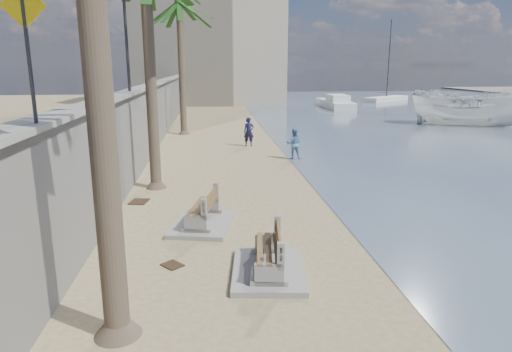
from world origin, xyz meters
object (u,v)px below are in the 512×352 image
bench_near (268,255)px  person_b (294,142)px  bench_far (203,212)px  yacht_near (489,110)px  sailboat_west (386,99)px  yacht_far (335,104)px  person_a (249,130)px  boat_cruiser (471,106)px  palm_back (179,5)px

bench_near → person_b: 13.18m
bench_far → person_b: 10.53m
person_b → yacht_near: (23.10, 20.12, -0.51)m
bench_near → sailboat_west: size_ratio=0.24×
yacht_far → sailboat_west: 12.59m
bench_far → yacht_near: 40.48m
person_a → sailboat_west: (21.03, 32.65, -0.65)m
bench_near → yacht_near: size_ratio=0.26×
person_a → sailboat_west: 38.84m
person_a → yacht_near: person_a is taller
sailboat_west → bench_near: bearing=-114.0°
person_a → sailboat_west: size_ratio=0.19×
bench_near → boat_cruiser: (19.03, 24.54, 1.13)m
bench_far → boat_cruiser: boat_cruiser is taller
person_b → sailboat_west: size_ratio=0.17×
person_a → yacht_far: (11.76, 24.13, -0.62)m
bench_near → yacht_far: size_ratio=0.29×
boat_cruiser → sailboat_west: 25.15m
yacht_far → person_b: bearing=161.5°
bench_near → person_a: (0.98, 16.84, 0.54)m
boat_cruiser → yacht_far: 17.63m
palm_back → bench_far: bearing=-85.3°
palm_back → yacht_near: palm_back is taller
boat_cruiser → yacht_near: 11.01m
person_a → bench_far: bearing=-104.8°
bench_far → yacht_far: (14.26, 37.66, -0.09)m
yacht_near → yacht_far: same height
palm_back → boat_cruiser: 23.28m
bench_near → person_a: 16.87m
bench_near → boat_cruiser: boat_cruiser is taller
bench_far → yacht_near: (27.55, 29.66, -0.09)m
sailboat_west → boat_cruiser: bearing=-96.8°
bench_near → yacht_far: (12.74, 40.97, -0.08)m
sailboat_west → bench_far: bearing=-117.0°
bench_near → bench_far: 3.64m
bench_far → person_b: (4.44, 9.54, 0.43)m
bench_far → person_a: (2.50, 13.53, 0.53)m
boat_cruiser → sailboat_west: sailboat_west is taller
boat_cruiser → sailboat_west: bearing=21.1°
sailboat_west → person_a: bearing=-122.8°
person_a → yacht_near: size_ratio=0.20×
person_a → yacht_far: person_a is taller
person_b → palm_back: bearing=-49.6°
palm_back → person_a: (4.05, -5.23, -7.44)m
yacht_far → bench_far: bearing=160.0°
bench_near → yacht_near: bearing=51.7°
yacht_near → palm_back: bearing=125.0°
person_b → boat_cruiser: size_ratio=0.44×
palm_back → bench_near: bearing=-82.1°
person_a → palm_back: bearing=123.4°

